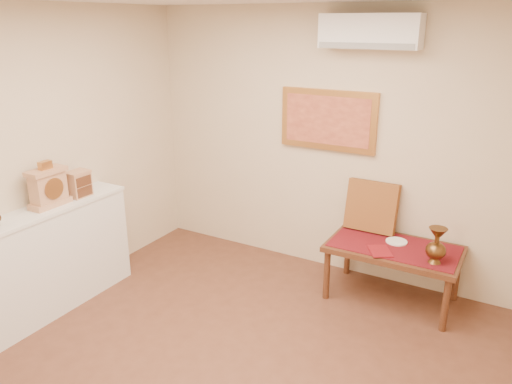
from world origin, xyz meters
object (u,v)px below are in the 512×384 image
Objects in this scene: mantel_clock at (48,187)px; low_table at (394,253)px; brass_urn_tall at (437,242)px; display_ledge at (31,268)px; wooden_chest at (79,184)px.

low_table is (2.67, 1.60, -0.67)m from mantel_clock.
mantel_clock is at bearing -154.86° from brass_urn_tall.
brass_urn_tall is 0.50m from low_table.
low_table is at bearing 157.49° from brass_urn_tall.
display_ledge is 3.27m from low_table.
display_ledge is 4.93× the size of mantel_clock.
wooden_chest reaches higher than brass_urn_tall.
display_ledge is 0.72m from mantel_clock.
wooden_chest is (0.02, 0.31, -0.05)m from mantel_clock.
low_table is (2.65, 1.29, -0.62)m from wooden_chest.
low_table is at bearing 35.10° from display_ledge.
display_ledge is (-3.06, -1.72, -0.26)m from brass_urn_tall.
brass_urn_tall is at bearing -22.51° from low_table.
mantel_clock is 0.31m from wooden_chest.
brass_urn_tall is 0.19× the size of display_ledge.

